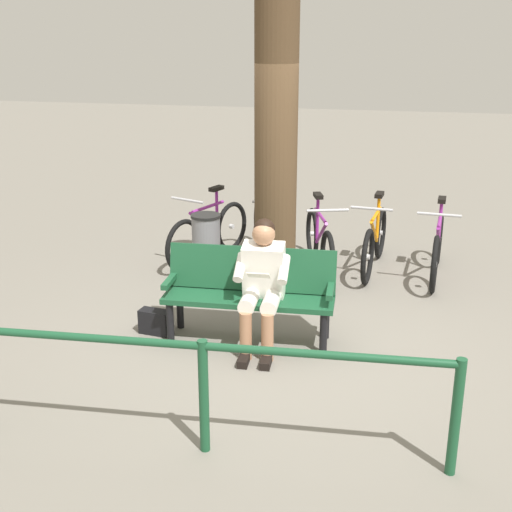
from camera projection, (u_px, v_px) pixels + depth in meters
name	position (u px, v px, depth m)	size (l,w,h in m)	color
ground_plane	(276.00, 341.00, 6.34)	(40.00, 40.00, 0.00)	slate
bench	(250.00, 288.00, 6.27)	(1.63, 0.59, 0.87)	#194C2D
person_reading	(262.00, 279.00, 6.05)	(0.51, 0.78, 1.20)	white
handbag	(155.00, 322.00, 6.47)	(0.30, 0.14, 0.24)	black
tree_trunk	(276.00, 140.00, 6.93)	(0.45, 0.45, 3.45)	#4C3823
litter_bin	(206.00, 251.00, 7.57)	(0.34, 0.34, 0.86)	slate
bicycle_green	(437.00, 248.00, 7.88)	(0.48, 1.68, 0.94)	black
bicycle_silver	(375.00, 242.00, 8.13)	(0.48, 1.68, 0.94)	black
bicycle_blue	(320.00, 243.00, 8.07)	(0.66, 1.61, 0.94)	black
bicycle_orange	(266.00, 233.00, 8.49)	(0.73, 1.57, 0.94)	black
bicycle_red	(209.00, 233.00, 8.47)	(0.68, 1.60, 0.94)	black
railing_fence	(203.00, 374.00, 4.50)	(3.41, 0.33, 0.85)	#194C2D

